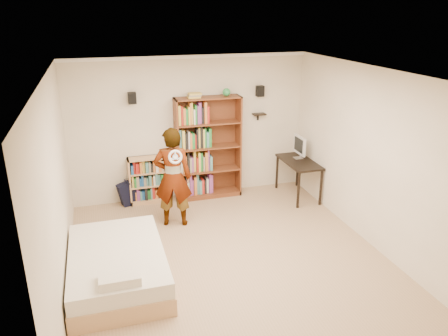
# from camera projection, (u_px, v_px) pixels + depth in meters

# --- Properties ---
(ground) EXTENTS (4.50, 5.00, 0.01)m
(ground) POSITION_uv_depth(u_px,v_px,m) (229.00, 258.00, 6.46)
(ground) COLOR tan
(ground) RESTS_ON ground
(room_shell) EXTENTS (4.52, 5.02, 2.71)m
(room_shell) POSITION_uv_depth(u_px,v_px,m) (230.00, 145.00, 5.85)
(room_shell) COLOR white
(room_shell) RESTS_ON ground
(crown_molding) EXTENTS (4.50, 5.00, 0.06)m
(crown_molding) POSITION_uv_depth(u_px,v_px,m) (230.00, 76.00, 5.54)
(crown_molding) COLOR white
(crown_molding) RESTS_ON room_shell
(speaker_left) EXTENTS (0.14, 0.12, 0.20)m
(speaker_left) POSITION_uv_depth(u_px,v_px,m) (132.00, 98.00, 7.65)
(speaker_left) COLOR black
(speaker_left) RESTS_ON room_shell
(speaker_right) EXTENTS (0.14, 0.12, 0.20)m
(speaker_right) POSITION_uv_depth(u_px,v_px,m) (260.00, 91.00, 8.29)
(speaker_right) COLOR black
(speaker_right) RESTS_ON room_shell
(wall_shelf) EXTENTS (0.25, 0.16, 0.02)m
(wall_shelf) POSITION_uv_depth(u_px,v_px,m) (259.00, 114.00, 8.45)
(wall_shelf) COLOR black
(wall_shelf) RESTS_ON room_shell
(tall_bookshelf) EXTENTS (1.24, 0.36, 1.96)m
(tall_bookshelf) POSITION_uv_depth(u_px,v_px,m) (208.00, 148.00, 8.29)
(tall_bookshelf) COLOR brown
(tall_bookshelf) RESTS_ON ground
(low_bookshelf) EXTENTS (0.71, 0.27, 0.89)m
(low_bookshelf) POSITION_uv_depth(u_px,v_px,m) (148.00, 180.00, 8.20)
(low_bookshelf) COLOR tan
(low_bookshelf) RESTS_ON ground
(computer_desk) EXTENTS (0.54, 1.07, 0.73)m
(computer_desk) POSITION_uv_depth(u_px,v_px,m) (298.00, 179.00, 8.48)
(computer_desk) COLOR black
(computer_desk) RESTS_ON ground
(imac) EXTENTS (0.15, 0.45, 0.44)m
(imac) POSITION_uv_depth(u_px,v_px,m) (299.00, 147.00, 8.43)
(imac) COLOR silver
(imac) RESTS_ON computer_desk
(daybed) EXTENTS (1.25, 1.93, 0.57)m
(daybed) POSITION_uv_depth(u_px,v_px,m) (117.00, 262.00, 5.84)
(daybed) COLOR white
(daybed) RESTS_ON ground
(person) EXTENTS (0.70, 0.55, 1.70)m
(person) POSITION_uv_depth(u_px,v_px,m) (173.00, 177.00, 7.21)
(person) COLOR black
(person) RESTS_ON ground
(wii_wheel) EXTENTS (0.23, 0.09, 0.23)m
(wii_wheel) POSITION_uv_depth(u_px,v_px,m) (175.00, 157.00, 6.76)
(wii_wheel) COLOR silver
(wii_wheel) RESTS_ON person
(navy_bag) EXTENTS (0.40, 0.31, 0.47)m
(navy_bag) POSITION_uv_depth(u_px,v_px,m) (128.00, 193.00, 8.14)
(navy_bag) COLOR black
(navy_bag) RESTS_ON ground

